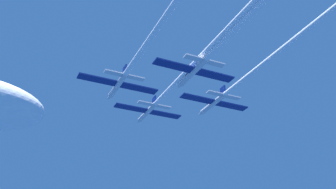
{
  "coord_description": "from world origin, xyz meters",
  "views": [
    {
      "loc": [
        -35.3,
        -92.49,
        -45.6
      ],
      "look_at": [
        0.73,
        -14.01,
        -0.05
      ],
      "focal_mm": 40.21,
      "sensor_mm": 36.0,
      "label": 1
    }
  ],
  "objects_px": {
    "jet_left_wing": "(151,37)",
    "jet_right_wing": "(276,54)",
    "jet_slot": "(261,4)",
    "jet_lead": "(181,77)"
  },
  "relations": [
    {
      "from": "jet_lead",
      "to": "jet_right_wing",
      "type": "relative_size",
      "value": 0.88
    },
    {
      "from": "jet_lead",
      "to": "jet_slot",
      "type": "bearing_deg",
      "value": -89.12
    },
    {
      "from": "jet_lead",
      "to": "jet_slot",
      "type": "relative_size",
      "value": 0.91
    },
    {
      "from": "jet_right_wing",
      "to": "jet_slot",
      "type": "bearing_deg",
      "value": -137.7
    },
    {
      "from": "jet_left_wing",
      "to": "jet_right_wing",
      "type": "distance_m",
      "value": 27.7
    },
    {
      "from": "jet_right_wing",
      "to": "jet_slot",
      "type": "relative_size",
      "value": 1.03
    },
    {
      "from": "jet_slot",
      "to": "jet_lead",
      "type": "bearing_deg",
      "value": 90.88
    },
    {
      "from": "jet_slot",
      "to": "jet_left_wing",
      "type": "bearing_deg",
      "value": 128.55
    },
    {
      "from": "jet_left_wing",
      "to": "jet_right_wing",
      "type": "height_order",
      "value": "jet_right_wing"
    },
    {
      "from": "jet_right_wing",
      "to": "jet_slot",
      "type": "height_order",
      "value": "jet_right_wing"
    }
  ]
}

